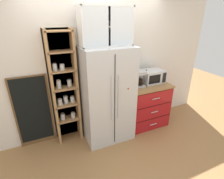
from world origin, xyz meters
The scene contains 12 objects.
ground_plane centered at (0.00, 0.00, 0.00)m, with size 10.60×10.60×0.00m, color #9E7042.
wall_back_cream centered at (0.00, 0.40, 1.27)m, with size 4.91×0.10×2.55m, color silver.
refrigerator centered at (0.00, 0.02, 0.87)m, with size 0.87×0.69×1.74m.
pantry_shelf_column centered at (-0.70, 0.29, 1.02)m, with size 0.48×0.28×2.02m.
counter_cabinet centered at (0.90, 0.06, 0.46)m, with size 0.87×0.62×0.92m.
microwave centered at (1.04, 0.10, 1.05)m, with size 0.44×0.33×0.26m.
coffee_maker centered at (0.69, 0.06, 1.07)m, with size 0.17×0.20×0.31m.
mug_navy centered at (0.90, 0.04, 0.96)m, with size 0.11×0.08×0.09m.
mug_sage centered at (0.53, 0.02, 0.96)m, with size 0.11×0.08×0.09m.
bottle_green centered at (0.90, 0.13, 1.04)m, with size 0.06×0.06×0.27m.
upper_cabinet centered at (0.00, 0.06, 2.03)m, with size 0.84×0.32×0.59m.
chalkboard_menu centered at (-1.25, 0.33, 0.66)m, with size 0.60×0.04×1.30m.
Camera 1 is at (-1.08, -2.62, 2.22)m, focal length 28.05 mm.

